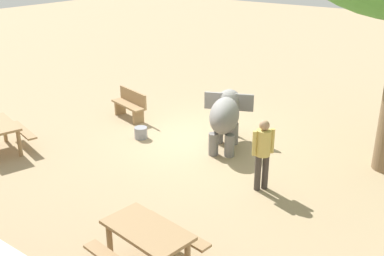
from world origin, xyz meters
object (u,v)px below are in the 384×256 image
person_handler (263,150)px  feed_bucket (141,133)px  elephant (226,115)px  picnic_table_far (147,238)px  wooden_bench (130,104)px

person_handler → feed_bucket: 4.17m
elephant → person_handler: bearing=-152.5°
picnic_table_far → feed_bucket: bearing=-38.9°
elephant → picnic_table_far: 5.26m
wooden_bench → picnic_table_far: 7.22m
elephant → wooden_bench: size_ratio=1.35×
feed_bucket → wooden_bench: bearing=-36.9°
person_handler → picnic_table_far: bearing=122.3°
wooden_bench → person_handler: bearing=178.4°
elephant → person_handler: size_ratio=1.21×
picnic_table_far → feed_bucket: picnic_table_far is taller
elephant → picnic_table_far: bearing=174.4°
person_handler → feed_bucket: person_handler is taller
elephant → feed_bucket: (2.16, 0.94, -0.72)m
picnic_table_far → feed_bucket: (3.84, -4.04, -0.43)m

